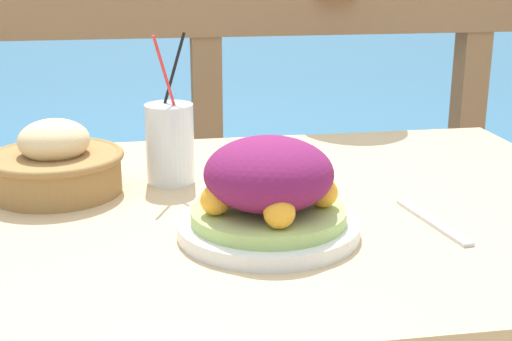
{
  "coord_description": "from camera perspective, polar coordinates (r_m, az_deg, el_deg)",
  "views": [
    {
      "loc": [
        -0.16,
        -1.0,
        1.11
      ],
      "look_at": [
        -0.0,
        -0.02,
        0.81
      ],
      "focal_mm": 50.0,
      "sensor_mm": 36.0,
      "label": 1
    }
  ],
  "objects": [
    {
      "name": "sea_backdrop",
      "position": [
        4.3,
        -7.14,
        5.15
      ],
      "size": [
        12.0,
        4.0,
        0.47
      ],
      "color": "teal",
      "rests_on": "ground_plane"
    },
    {
      "name": "railing_fence",
      "position": [
        1.76,
        -3.92,
        3.54
      ],
      "size": [
        2.8,
        0.08,
        1.01
      ],
      "color": "brown",
      "rests_on": "ground_plane"
    },
    {
      "name": "bread_basket",
      "position": [
        1.16,
        -15.71,
        0.48
      ],
      "size": [
        0.21,
        0.21,
        0.12
      ],
      "color": "olive",
      "rests_on": "patio_table"
    },
    {
      "name": "patio_table",
      "position": [
        1.11,
        -0.16,
        -7.64
      ],
      "size": [
        1.13,
        0.82,
        0.75
      ],
      "color": "tan",
      "rests_on": "ground_plane"
    },
    {
      "name": "knife",
      "position": [
        1.03,
        13.94,
        -3.98
      ],
      "size": [
        0.04,
        0.18,
        0.0
      ],
      "color": "silver",
      "rests_on": "patio_table"
    },
    {
      "name": "salad_plate",
      "position": [
        0.94,
        0.98,
        -1.9
      ],
      "size": [
        0.24,
        0.24,
        0.13
      ],
      "color": "silver",
      "rests_on": "patio_table"
    },
    {
      "name": "drink_glass",
      "position": [
        1.17,
        -6.9,
        2.19
      ],
      "size": [
        0.08,
        0.08,
        0.24
      ],
      "color": "silver",
      "rests_on": "patio_table"
    }
  ]
}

